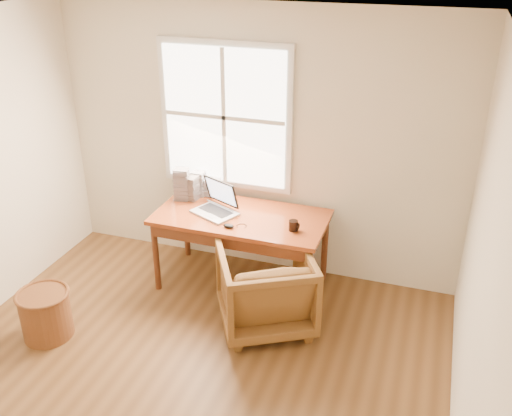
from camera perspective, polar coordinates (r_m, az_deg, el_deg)
The scene contains 11 objects.
room_shell at distance 3.73m, azimuth -10.55°, elevation -3.61°, with size 4.04×4.54×2.64m.
desk at distance 5.31m, azimuth -1.51°, elevation -0.92°, with size 1.60×0.80×0.04m, color brown.
armchair at distance 4.95m, azimuth 0.98°, elevation -8.09°, with size 0.77×0.79×0.72m, color brown.
wicker_stool at distance 5.22m, azimuth -20.27°, elevation -9.98°, with size 0.42×0.42×0.42m, color brown.
laptop at distance 5.27m, azimuth -4.21°, elevation 0.85°, with size 0.40×0.42×0.30m, color #B7BABE, non-canonical shape.
mouse at distance 5.08m, azimuth -2.74°, elevation -1.80°, with size 0.10×0.06×0.03m, color black.
coffee_mug at distance 5.03m, azimuth 3.75°, elevation -1.76°, with size 0.08×0.08×0.09m, color black.
cd_stack_a at distance 5.69m, azimuth -5.74°, elevation 2.46°, with size 0.13×0.11×0.25m, color silver.
cd_stack_b at distance 5.62m, azimuth -6.61°, elevation 2.05°, with size 0.16×0.14×0.24m, color #2A2A2F.
cd_stack_c at distance 5.60m, azimuth -7.44°, elevation 2.35°, with size 0.14×0.12×0.32m, color #9899A5.
cd_stack_d at distance 5.68m, azimuth -4.38°, elevation 2.09°, with size 0.14×0.13×0.18m, color #B2B5BE.
Camera 1 is at (1.64, -2.64, 3.14)m, focal length 40.00 mm.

